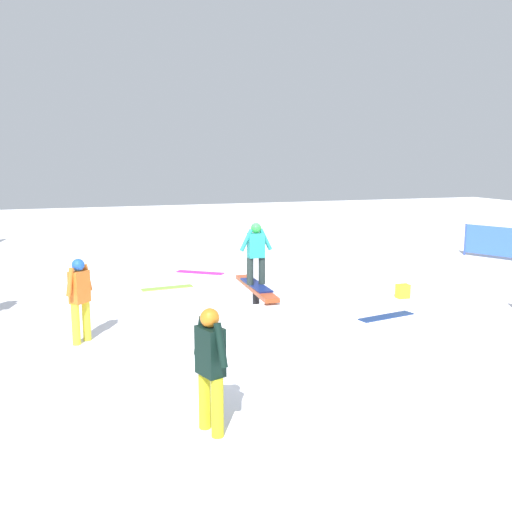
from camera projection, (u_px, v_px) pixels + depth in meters
The scene contains 10 objects.
ground_plane at pixel (256, 329), 11.49m from camera, with size 60.00×60.00×0.00m, color white.
rail_feature at pixel (256, 293), 11.36m from camera, with size 2.24×0.39×0.89m.
snow_kicker_ramp at pixel (285, 338), 9.70m from camera, with size 1.80×1.50×0.76m, color white.
main_rider_on_rail at pixel (256, 255), 11.23m from camera, with size 1.31×0.67×1.26m.
bystander_orange at pixel (80, 296), 10.47m from camera, with size 0.52×0.51×1.59m.
bystander_black at pixel (210, 364), 7.02m from camera, with size 0.69×0.34×1.61m.
loose_snowboard_navy at pixel (386, 317), 12.31m from camera, with size 1.35×0.28×0.02m, color navy.
loose_snowboard_lime at pixel (167, 288), 14.99m from camera, with size 1.36×0.28×0.02m, color #8FCC3E.
loose_snowboard_magenta at pixel (200, 273), 16.98m from camera, with size 1.44×0.28×0.02m, color #C521A2.
backpack_on_snow at pixel (403, 291), 13.94m from camera, with size 0.30×0.22×0.34m, color yellow.
Camera 1 is at (-10.48, 3.55, 3.42)m, focal length 40.00 mm.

